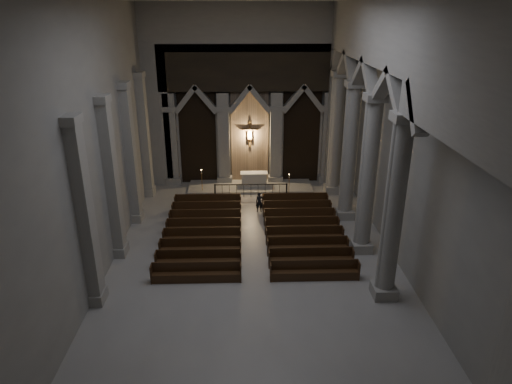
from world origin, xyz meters
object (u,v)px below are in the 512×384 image
candle_stand_left (202,186)px  candle_stand_right (289,190)px  altar_rail (251,188)px  pews (253,233)px  worshipper (259,202)px  altar (254,179)px

candle_stand_left → candle_stand_right: 5.85m
altar_rail → pews: bearing=-90.0°
candle_stand_right → worshipper: candle_stand_right is taller
pews → worshipper: worshipper is taller
altar → altar_rail: size_ratio=0.39×
altar_rail → worshipper: worshipper is taller
altar → pews: 7.59m
altar → altar_rail: (-0.25, -1.75, -0.00)m
candle_stand_right → pews: size_ratio=0.16×
altar → candle_stand_left: candle_stand_left is taller
worshipper → candle_stand_left: bearing=134.1°
altar → pews: size_ratio=0.20×
altar_rail → worshipper: bearing=-78.6°
pews → worshipper: (0.47, 3.51, 0.33)m
candle_stand_left → candle_stand_right: (5.80, -0.82, -0.03)m
pews → altar_rail: bearing=90.0°
altar → candle_stand_left: (-3.53, -0.77, -0.18)m
worshipper → candle_stand_right: bearing=46.0°
candle_stand_left → altar_rail: bearing=-16.8°
pews → candle_stand_left: bearing=115.7°
candle_stand_left → candle_stand_right: size_ratio=1.07×
altar_rail → pews: altar_rail is taller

